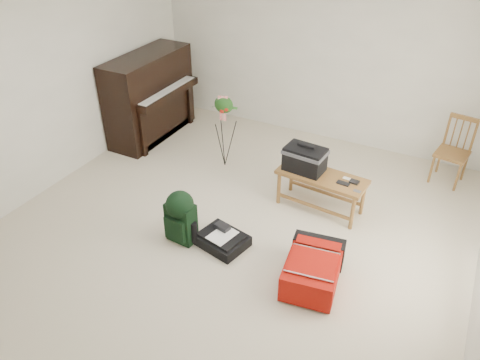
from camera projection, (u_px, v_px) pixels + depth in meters
The scene contains 11 objects.
floor at pixel (228, 235), 5.21m from camera, with size 5.00×5.50×0.01m, color beige.
ceiling at pixel (224, 0), 3.84m from camera, with size 5.00×5.50×0.01m, color white.
wall_back at pixel (321, 55), 6.57m from camera, with size 5.00×0.04×2.50m, color silver.
wall_left at pixel (41, 89), 5.50m from camera, with size 0.04×5.50×2.50m, color silver.
piano at pixel (151, 98), 6.92m from camera, with size 0.71×1.50×1.25m.
bench at pixel (310, 165), 5.39m from camera, with size 1.07×0.50×0.80m.
dining_chair at pixel (453, 151), 5.93m from camera, with size 0.43×0.43×0.87m.
red_suitcase at pixel (315, 266), 4.56m from camera, with size 0.60×0.81×0.32m.
black_duffel at pixel (222, 239), 5.03m from camera, with size 0.58×0.50×0.21m.
green_backpack at pixel (180, 215), 4.96m from camera, with size 0.32×0.30×0.62m.
flower_stand at pixel (224, 132), 6.19m from camera, with size 0.41×0.41×1.05m.
Camera 1 is at (1.98, -3.51, 3.36)m, focal length 35.00 mm.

